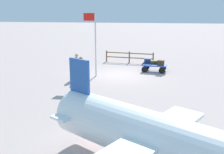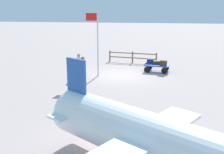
{
  "view_description": "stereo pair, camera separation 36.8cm",
  "coord_description": "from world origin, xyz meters",
  "views": [
    {
      "loc": [
        -1.78,
        19.41,
        5.01
      ],
      "look_at": [
        -0.17,
        6.0,
        1.42
      ],
      "focal_mm": 43.66,
      "sensor_mm": 36.0,
      "label": 1
    },
    {
      "loc": [
        -2.15,
        19.36,
        5.01
      ],
      "look_at": [
        -0.17,
        6.0,
        1.42
      ],
      "focal_mm": 43.66,
      "sensor_mm": 36.0,
      "label": 2
    }
  ],
  "objects": [
    {
      "name": "ground_plane",
      "position": [
        0.0,
        0.0,
        0.0
      ],
      "size": [
        120.0,
        120.0,
        0.0
      ],
      "primitive_type": "plane",
      "color": "#B49F99"
    },
    {
      "name": "flagpole",
      "position": [
        1.74,
        0.54,
        2.68
      ],
      "size": [
        0.86,
        0.1,
        4.57
      ],
      "color": "silver",
      "rests_on": "ground"
    },
    {
      "name": "suitcase_maroon",
      "position": [
        -3.05,
        -1.08,
        0.77
      ],
      "size": [
        0.56,
        0.49,
        0.38
      ],
      "color": "#3D291B",
      "rests_on": "luggage_cart"
    },
    {
      "name": "suitcase_grey",
      "position": [
        -2.57,
        -1.52,
        0.7
      ],
      "size": [
        0.6,
        0.36,
        0.25
      ],
      "color": "#383A1A",
      "rests_on": "luggage_cart"
    },
    {
      "name": "luggage_cart",
      "position": [
        -2.55,
        -1.38,
        0.42
      ],
      "size": [
        1.99,
        1.39,
        0.58
      ],
      "color": "blue",
      "rests_on": "ground"
    },
    {
      "name": "worker_lead",
      "position": [
        2.49,
        1.63,
        0.95
      ],
      "size": [
        0.42,
        0.42,
        1.61
      ],
      "color": "navy",
      "rests_on": "ground"
    },
    {
      "name": "wooden_fence",
      "position": [
        -0.47,
        -4.47,
        0.59
      ],
      "size": [
        4.31,
        0.74,
        1.01
      ],
      "color": "brown",
      "rests_on": "ground"
    },
    {
      "name": "worker_trailing",
      "position": [
        2.89,
        1.2,
        1.04
      ],
      "size": [
        0.44,
        0.44,
        1.73
      ],
      "color": "navy",
      "rests_on": "ground"
    },
    {
      "name": "suitcase_tan",
      "position": [
        -2.06,
        -1.74,
        0.75
      ],
      "size": [
        0.53,
        0.38,
        0.36
      ],
      "color": "navy",
      "rests_on": "luggage_cart"
    },
    {
      "name": "airplane_near",
      "position": [
        -2.43,
        12.28,
        1.24
      ],
      "size": [
        7.47,
        5.73,
        3.21
      ],
      "color": "white",
      "rests_on": "ground"
    }
  ]
}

